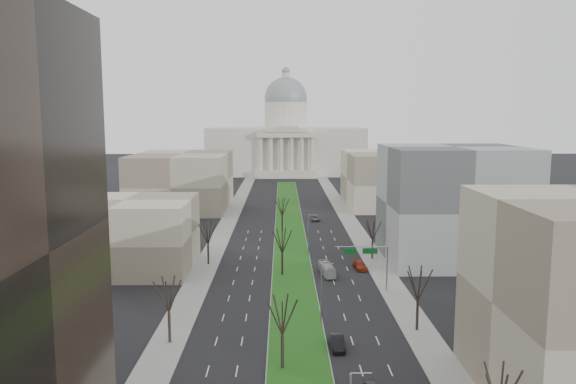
{
  "coord_description": "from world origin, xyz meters",
  "views": [
    {
      "loc": [
        -2.0,
        -24.37,
        30.54
      ],
      "look_at": [
        -0.52,
        115.74,
        11.24
      ],
      "focal_mm": 35.0,
      "sensor_mm": 36.0,
      "label": 1
    }
  ],
  "objects": [
    {
      "name": "sidewalk_right",
      "position": [
        17.5,
        95.0,
        0.07
      ],
      "size": [
        5.0,
        330.0,
        0.15
      ],
      "primitive_type": "cube",
      "color": "gray",
      "rests_on": "ground"
    },
    {
      "name": "tree_left_mid",
      "position": [
        -17.2,
        48.0,
        7.0
      ],
      "size": [
        5.4,
        5.4,
        9.72
      ],
      "color": "black",
      "rests_on": "ground"
    },
    {
      "name": "car_grey_far",
      "position": [
        7.67,
        136.12,
        0.68
      ],
      "size": [
        2.48,
        5.0,
        1.36
      ],
      "primitive_type": "imported",
      "rotation": [
        0.0,
        0.0,
        -0.04
      ],
      "color": "#575960",
      "rests_on": "ground"
    },
    {
      "name": "median",
      "position": [
        0.0,
        118.99,
        0.1
      ],
      "size": [
        8.0,
        222.03,
        0.2
      ],
      "color": "#999993",
      "rests_on": "ground"
    },
    {
      "name": "building_beige_left",
      "position": [
        -33.0,
        85.0,
        7.0
      ],
      "size": [
        26.0,
        22.0,
        14.0
      ],
      "primitive_type": "cube",
      "color": "gray",
      "rests_on": "ground"
    },
    {
      "name": "tree_right_far",
      "position": [
        17.2,
        92.0,
        6.53
      ],
      "size": [
        5.04,
        5.04,
        9.07
      ],
      "color": "black",
      "rests_on": "ground"
    },
    {
      "name": "tree_left_far",
      "position": [
        -17.2,
        88.0,
        6.84
      ],
      "size": [
        5.28,
        5.28,
        9.5
      ],
      "color": "black",
      "rests_on": "ground"
    },
    {
      "name": "mast_arm_signs",
      "position": [
        13.49,
        70.03,
        6.11
      ],
      "size": [
        9.12,
        0.24,
        8.09
      ],
      "color": "gray",
      "rests_on": "ground"
    },
    {
      "name": "building_grey_right",
      "position": [
        34.0,
        92.0,
        12.0
      ],
      "size": [
        28.0,
        26.0,
        24.0
      ],
      "primitive_type": "cube",
      "color": "#585B5D",
      "rests_on": "ground"
    },
    {
      "name": "building_far_left",
      "position": [
        -35.0,
        160.0,
        9.0
      ],
      "size": [
        30.0,
        40.0,
        18.0
      ],
      "primitive_type": "cube",
      "color": "gray",
      "rests_on": "ground"
    },
    {
      "name": "sidewalk_left",
      "position": [
        -17.5,
        95.0,
        0.07
      ],
      "size": [
        5.0,
        330.0,
        0.15
      ],
      "primitive_type": "cube",
      "color": "gray",
      "rests_on": "ground"
    },
    {
      "name": "building_far_right",
      "position": [
        35.0,
        165.0,
        9.0
      ],
      "size": [
        30.0,
        40.0,
        18.0
      ],
      "primitive_type": "cube",
      "color": "gray",
      "rests_on": "ground"
    },
    {
      "name": "capitol",
      "position": [
        0.0,
        269.59,
        16.31
      ],
      "size": [
        80.0,
        46.0,
        55.0
      ],
      "color": "beige",
      "rests_on": "ground"
    },
    {
      "name": "ground",
      "position": [
        0.0,
        120.0,
        0.0
      ],
      "size": [
        600.0,
        600.0,
        0.0
      ],
      "primitive_type": "plane",
      "color": "black",
      "rests_on": "ground"
    },
    {
      "name": "car_black",
      "position": [
        5.2,
        46.1,
        0.84
      ],
      "size": [
        1.91,
        5.14,
        1.68
      ],
      "primitive_type": "imported",
      "rotation": [
        0.0,
        0.0,
        0.03
      ],
      "color": "black",
      "rests_on": "ground"
    },
    {
      "name": "tree_right_mid",
      "position": [
        17.2,
        52.0,
        7.16
      ],
      "size": [
        5.52,
        5.52,
        9.94
      ],
      "color": "black",
      "rests_on": "ground"
    },
    {
      "name": "tree_median_b",
      "position": [
        -2.0,
        80.0,
        7.0
      ],
      "size": [
        5.4,
        5.4,
        9.72
      ],
      "color": "black",
      "rests_on": "ground"
    },
    {
      "name": "streetlamp_median_c",
      "position": [
        3.76,
        95.0,
        4.81
      ],
      "size": [
        1.9,
        0.2,
        9.16
      ],
      "color": "gray",
      "rests_on": "ground"
    },
    {
      "name": "tree_median_c",
      "position": [
        -2.0,
        120.0,
        7.0
      ],
      "size": [
        5.4,
        5.4,
        9.72
      ],
      "color": "black",
      "rests_on": "ground"
    },
    {
      "name": "tree_median_a",
      "position": [
        -2.0,
        40.0,
        7.0
      ],
      "size": [
        5.4,
        5.4,
        9.72
      ],
      "color": "black",
      "rests_on": "ground"
    },
    {
      "name": "box_van",
      "position": [
        6.62,
        80.34,
        1.11
      ],
      "size": [
        2.93,
        8.15,
        2.22
      ],
      "primitive_type": "imported",
      "rotation": [
        0.0,
        0.0,
        0.14
      ],
      "color": "silver",
      "rests_on": "ground"
    },
    {
      "name": "car_red",
      "position": [
        13.5,
        84.27,
        0.77
      ],
      "size": [
        2.75,
        5.52,
        1.54
      ],
      "primitive_type": "imported",
      "rotation": [
        0.0,
        0.0,
        0.11
      ],
      "color": "maroon",
      "rests_on": "ground"
    },
    {
      "name": "streetlamp_median_b",
      "position": [
        3.76,
        55.0,
        4.81
      ],
      "size": [
        1.9,
        0.2,
        9.16
      ],
      "color": "gray",
      "rests_on": "ground"
    }
  ]
}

